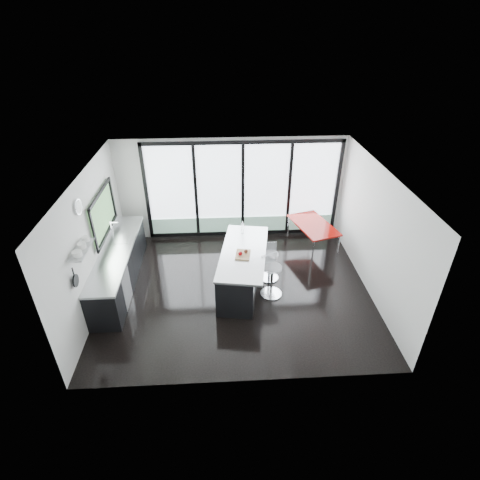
{
  "coord_description": "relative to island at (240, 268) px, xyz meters",
  "views": [
    {
      "loc": [
        -0.31,
        -6.74,
        5.46
      ],
      "look_at": [
        0.1,
        0.3,
        1.15
      ],
      "focal_mm": 28.0,
      "sensor_mm": 36.0,
      "label": 1
    }
  ],
  "objects": [
    {
      "name": "wall_right",
      "position": [
        2.9,
        -0.16,
        0.92
      ],
      "size": [
        0.0,
        5.0,
        2.8
      ],
      "primitive_type": "cube",
      "color": "silver",
      "rests_on": "ground"
    },
    {
      "name": "wall_front",
      "position": [
        -0.1,
        -2.66,
        0.92
      ],
      "size": [
        6.0,
        0.0,
        2.8
      ],
      "primitive_type": "cube",
      "color": "silver",
      "rests_on": "ground"
    },
    {
      "name": "wall_left",
      "position": [
        -3.07,
        0.11,
        1.08
      ],
      "size": [
        0.26,
        5.0,
        2.8
      ],
      "color": "silver",
      "rests_on": "ground"
    },
    {
      "name": "ceiling",
      "position": [
        -0.1,
        -0.16,
        2.32
      ],
      "size": [
        6.0,
        5.0,
        0.0
      ],
      "primitive_type": "cube",
      "color": "white",
      "rests_on": "wall_back"
    },
    {
      "name": "red_table",
      "position": [
        1.98,
        1.42,
        -0.09
      ],
      "size": [
        1.2,
        1.62,
        0.77
      ],
      "primitive_type": "cube",
      "rotation": [
        0.0,
        0.0,
        0.29
      ],
      "color": "maroon",
      "rests_on": "floor"
    },
    {
      "name": "floor",
      "position": [
        -0.1,
        -0.16,
        -0.48
      ],
      "size": [
        6.0,
        5.0,
        0.0
      ],
      "primitive_type": "cube",
      "color": "black",
      "rests_on": "ground"
    },
    {
      "name": "wall_back",
      "position": [
        0.17,
        2.3,
        0.79
      ],
      "size": [
        6.0,
        0.09,
        2.8
      ],
      "color": "silver",
      "rests_on": "ground"
    },
    {
      "name": "bar_stool_near",
      "position": [
        0.67,
        -0.38,
        -0.1
      ],
      "size": [
        0.63,
        0.63,
        0.77
      ],
      "primitive_type": "cylinder",
      "rotation": [
        0.0,
        0.0,
        0.39
      ],
      "color": "silver",
      "rests_on": "floor"
    },
    {
      "name": "island",
      "position": [
        0.0,
        0.0,
        0.0
      ],
      "size": [
        1.34,
        2.44,
        1.23
      ],
      "color": "black",
      "rests_on": "floor"
    },
    {
      "name": "bar_stool_far",
      "position": [
        0.71,
        0.23,
        -0.13
      ],
      "size": [
        0.47,
        0.47,
        0.71
      ],
      "primitive_type": "cylinder",
      "rotation": [
        0.0,
        0.0,
        0.05
      ],
      "color": "silver",
      "rests_on": "floor"
    },
    {
      "name": "counter_cabinets",
      "position": [
        -2.77,
        0.23,
        -0.02
      ],
      "size": [
        0.69,
        3.24,
        1.36
      ],
      "color": "black",
      "rests_on": "floor"
    }
  ]
}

